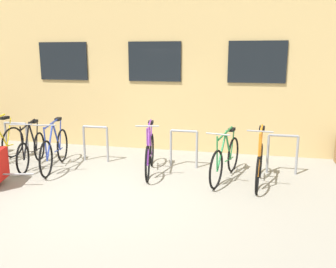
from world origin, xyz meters
TOP-DOWN VIEW (x-y plane):
  - ground_plane at (0.00, 0.00)m, footprint 42.00×42.00m
  - storefront_building at (0.00, 6.77)m, footprint 28.00×7.18m
  - bike_rack at (-0.04, 1.90)m, footprint 6.61×0.05m
  - bicycle_blue at (-1.66, 1.23)m, footprint 0.54×1.80m
  - bicycle_green at (1.88, 1.35)m, footprint 0.56×1.77m
  - bicycle_orange at (2.51, 1.21)m, footprint 0.44×1.62m
  - bicycle_purple at (0.36, 1.40)m, footprint 0.48×1.71m
  - bicycle_black at (-2.22, 1.24)m, footprint 0.52×1.60m

SIDE VIEW (x-z plane):
  - ground_plane at x=0.00m, z-range 0.00..0.00m
  - bicycle_black at x=-2.22m, z-range -0.15..0.88m
  - bicycle_orange at x=2.51m, z-range -0.18..0.94m
  - bicycle_green at x=1.88m, z-range -0.12..0.89m
  - bicycle_purple at x=0.36m, z-range -0.15..0.93m
  - bicycle_blue at x=-1.66m, z-range -0.12..0.93m
  - bike_rack at x=-0.04m, z-range 0.09..0.90m
  - storefront_building at x=0.00m, z-range 0.00..5.82m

